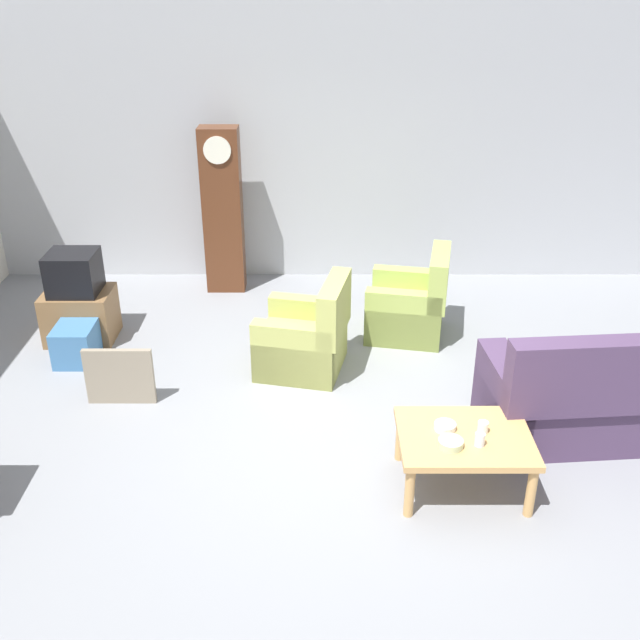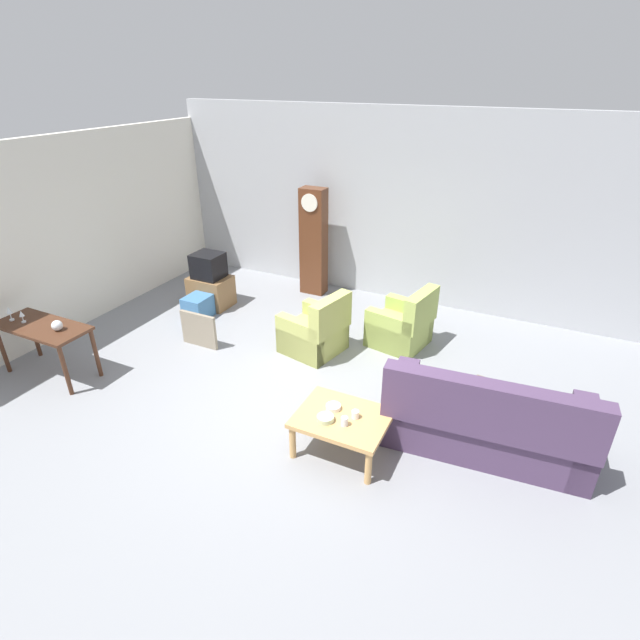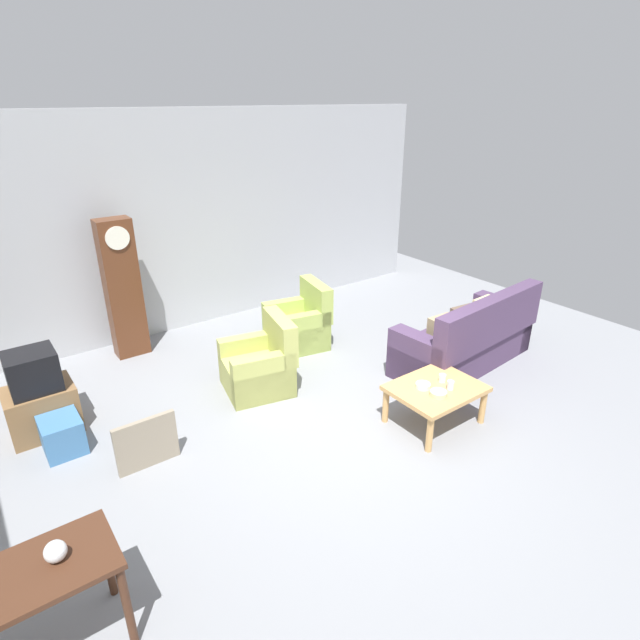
% 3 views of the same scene
% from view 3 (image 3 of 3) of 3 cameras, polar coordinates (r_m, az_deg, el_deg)
% --- Properties ---
extents(ground_plane, '(10.40, 10.40, 0.00)m').
position_cam_3_polar(ground_plane, '(5.82, 2.78, -11.32)').
color(ground_plane, gray).
extents(garage_door_wall, '(8.40, 0.16, 3.20)m').
position_cam_3_polar(garage_door_wall, '(8.07, -13.52, 10.63)').
color(garage_door_wall, '#ADAFB5').
rests_on(garage_door_wall, ground_plane).
extents(couch_floral, '(2.17, 1.05, 1.04)m').
position_cam_3_polar(couch_floral, '(7.09, 16.07, -2.18)').
color(couch_floral, '#4C3856').
rests_on(couch_floral, ground_plane).
extents(armchair_olive_near, '(0.93, 0.91, 0.92)m').
position_cam_3_polar(armchair_olive_near, '(6.32, -6.66, -5.16)').
color(armchair_olive_near, tan).
rests_on(armchair_olive_near, ground_plane).
extents(armchair_olive_far, '(0.92, 0.90, 0.92)m').
position_cam_3_polar(armchair_olive_far, '(7.38, -2.34, -0.59)').
color(armchair_olive_far, '#A3B657').
rests_on(armchair_olive_far, ground_plane).
extents(coffee_table_wood, '(0.96, 0.76, 0.45)m').
position_cam_3_polar(coffee_table_wood, '(5.76, 12.75, -7.78)').
color(coffee_table_wood, tan).
rests_on(coffee_table_wood, ground_plane).
extents(console_table_dark, '(1.30, 0.56, 0.74)m').
position_cam_3_polar(console_table_dark, '(3.89, -31.80, -24.94)').
color(console_table_dark, '#472819').
rests_on(console_table_dark, ground_plane).
extents(grandfather_clock, '(0.44, 0.30, 1.91)m').
position_cam_3_polar(grandfather_clock, '(7.37, -21.11, 3.25)').
color(grandfather_clock, '#562D19').
rests_on(grandfather_clock, ground_plane).
extents(tv_stand_cabinet, '(0.68, 0.52, 0.53)m').
position_cam_3_polar(tv_stand_cabinet, '(6.29, -28.52, -8.78)').
color(tv_stand_cabinet, brown).
rests_on(tv_stand_cabinet, ground_plane).
extents(tv_crt, '(0.48, 0.44, 0.42)m').
position_cam_3_polar(tv_crt, '(6.07, -29.38, -4.98)').
color(tv_crt, black).
rests_on(tv_crt, tv_stand_cabinet).
extents(framed_picture_leaning, '(0.60, 0.05, 0.53)m').
position_cam_3_polar(framed_picture_leaning, '(5.35, -18.73, -12.85)').
color(framed_picture_leaning, gray).
rests_on(framed_picture_leaning, ground_plane).
extents(storage_box_blue, '(0.38, 0.43, 0.37)m').
position_cam_3_polar(storage_box_blue, '(5.93, -26.76, -11.35)').
color(storage_box_blue, teal).
rests_on(storage_box_blue, ground_plane).
extents(glass_dome_cloche, '(0.14, 0.14, 0.14)m').
position_cam_3_polar(glass_dome_cloche, '(3.76, -27.38, -21.90)').
color(glass_dome_cloche, silver).
rests_on(glass_dome_cloche, console_table_dark).
extents(cup_white_porcelain, '(0.08, 0.08, 0.09)m').
position_cam_3_polar(cup_white_porcelain, '(5.81, 13.46, -6.30)').
color(cup_white_porcelain, white).
rests_on(cup_white_porcelain, coffee_table_wood).
extents(cup_blue_rimmed, '(0.07, 0.07, 0.10)m').
position_cam_3_polar(cup_blue_rimmed, '(5.68, 14.32, -7.04)').
color(cup_blue_rimmed, silver).
rests_on(cup_blue_rimmed, coffee_table_wood).
extents(bowl_white_stacked, '(0.16, 0.16, 0.05)m').
position_cam_3_polar(bowl_white_stacked, '(5.66, 11.39, -7.17)').
color(bowl_white_stacked, white).
rests_on(bowl_white_stacked, coffee_table_wood).
extents(bowl_shallow_green, '(0.18, 0.18, 0.06)m').
position_cam_3_polar(bowl_shallow_green, '(5.55, 13.04, -7.99)').
color(bowl_shallow_green, '#B2C69E').
rests_on(bowl_shallow_green, coffee_table_wood).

